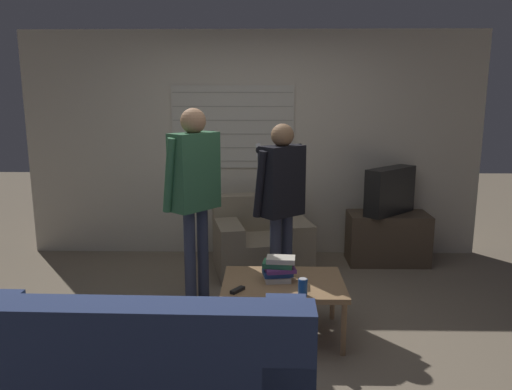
# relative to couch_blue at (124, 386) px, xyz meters

# --- Properties ---
(ground_plane) EXTENTS (16.00, 16.00, 0.00)m
(ground_plane) POSITION_rel_couch_blue_xyz_m (0.60, 1.33, -0.35)
(ground_plane) COLOR #7F705B
(wall_back) EXTENTS (5.20, 0.08, 2.55)m
(wall_back) POSITION_rel_couch_blue_xyz_m (0.60, 3.36, 0.93)
(wall_back) COLOR beige
(wall_back) RESTS_ON ground_plane
(couch_blue) EXTENTS (1.97, 0.88, 0.93)m
(couch_blue) POSITION_rel_couch_blue_xyz_m (0.00, 0.00, 0.00)
(couch_blue) COLOR navy
(couch_blue) RESTS_ON ground_plane
(armchair_beige) EXTENTS (1.10, 0.96, 0.78)m
(armchair_beige) POSITION_rel_couch_blue_xyz_m (0.70, 2.74, -0.04)
(armchair_beige) COLOR gray
(armchair_beige) RESTS_ON ground_plane
(coffee_table) EXTENTS (0.93, 0.67, 0.45)m
(coffee_table) POSITION_rel_couch_blue_xyz_m (0.89, 1.25, 0.06)
(coffee_table) COLOR #9E754C
(coffee_table) RESTS_ON ground_plane
(tv_stand) EXTENTS (0.87, 0.44, 0.56)m
(tv_stand) POSITION_rel_couch_blue_xyz_m (2.11, 2.99, -0.07)
(tv_stand) COLOR #4C3D2D
(tv_stand) RESTS_ON ground_plane
(tv) EXTENTS (0.63, 0.60, 0.51)m
(tv) POSITION_rel_couch_blue_xyz_m (2.11, 2.99, 0.47)
(tv) COLOR black
(tv) RESTS_ON tv_stand
(person_left_standing) EXTENTS (0.56, 0.83, 1.74)m
(person_left_standing) POSITION_rel_couch_blue_xyz_m (0.13, 1.83, 0.77)
(person_left_standing) COLOR #33384C
(person_left_standing) RESTS_ON ground_plane
(person_right_standing) EXTENTS (0.48, 0.80, 1.61)m
(person_right_standing) POSITION_rel_couch_blue_xyz_m (0.88, 1.89, 0.67)
(person_right_standing) COLOR #33384C
(person_right_standing) RESTS_ON ground_plane
(book_stack) EXTENTS (0.26, 0.21, 0.19)m
(book_stack) POSITION_rel_couch_blue_xyz_m (0.85, 1.27, 0.19)
(book_stack) COLOR beige
(book_stack) RESTS_ON coffee_table
(soda_can) EXTENTS (0.07, 0.07, 0.13)m
(soda_can) POSITION_rel_couch_blue_xyz_m (1.02, 0.99, 0.16)
(soda_can) COLOR #194C9E
(soda_can) RESTS_ON coffee_table
(spare_remote) EXTENTS (0.11, 0.13, 0.02)m
(spare_remote) POSITION_rel_couch_blue_xyz_m (0.55, 1.05, 0.11)
(spare_remote) COLOR black
(spare_remote) RESTS_ON coffee_table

